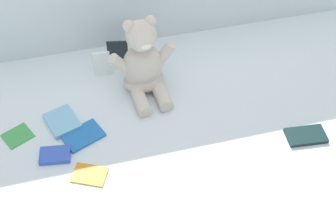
{
  "coord_description": "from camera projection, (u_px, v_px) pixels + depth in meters",
  "views": [
    {
      "loc": [
        -0.25,
        -1.04,
        1.17
      ],
      "look_at": [
        -0.01,
        -0.1,
        0.1
      ],
      "focal_mm": 46.8,
      "sensor_mm": 36.0,
      "label": 1
    }
  ],
  "objects": [
    {
      "name": "book_case_3",
      "position": [
        118.0,
        51.0,
        1.73
      ],
      "size": [
        0.08,
        0.03,
        0.09
      ],
      "primitive_type": "cube",
      "rotation": [
        -0.08,
        0.0,
        -0.2
      ],
      "color": "black",
      "rests_on": "ground_plane"
    },
    {
      "name": "book_case_6",
      "position": [
        90.0,
        174.0,
        1.39
      ],
      "size": [
        0.13,
        0.11,
        0.01
      ],
      "primitive_type": "cube",
      "rotation": [
        0.0,
        0.0,
        4.28
      ],
      "color": "orange",
      "rests_on": "ground_plane"
    },
    {
      "name": "teddy_bear",
      "position": [
        143.0,
        65.0,
        1.58
      ],
      "size": [
        0.25,
        0.23,
        0.3
      ],
      "rotation": [
        0.0,
        0.0,
        0.09
      ],
      "color": "beige",
      "rests_on": "ground_plane"
    },
    {
      "name": "book_case_1",
      "position": [
        83.0,
        136.0,
        1.49
      ],
      "size": [
        0.15,
        0.13,
        0.01
      ],
      "primitive_type": "cube",
      "rotation": [
        0.0,
        0.0,
        1.97
      ],
      "color": "#2267B6",
      "rests_on": "ground_plane"
    },
    {
      "name": "book_case_5",
      "position": [
        55.0,
        155.0,
        1.44
      ],
      "size": [
        0.11,
        0.08,
        0.02
      ],
      "primitive_type": "cube",
      "rotation": [
        0.0,
        0.0,
        1.43
      ],
      "color": "blue",
      "rests_on": "ground_plane"
    },
    {
      "name": "book_case_8",
      "position": [
        18.0,
        135.0,
        1.5
      ],
      "size": [
        0.12,
        0.11,
        0.01
      ],
      "primitive_type": "cube",
      "rotation": [
        0.0,
        0.0,
        5.17
      ],
      "color": "green",
      "rests_on": "ground_plane"
    },
    {
      "name": "book_case_0",
      "position": [
        306.0,
        136.0,
        1.49
      ],
      "size": [
        0.14,
        0.09,
        0.01
      ],
      "primitive_type": "cube",
      "rotation": [
        0.0,
        0.0,
        4.62
      ],
      "color": "black",
      "rests_on": "ground_plane"
    },
    {
      "name": "book_case_4",
      "position": [
        102.0,
        64.0,
        1.67
      ],
      "size": [
        0.07,
        0.01,
        0.11
      ],
      "primitive_type": "cube",
      "rotation": [
        -0.01,
        0.0,
        -0.09
      ],
      "color": "white",
      "rests_on": "ground_plane"
    },
    {
      "name": "ground_plane",
      "position": [
        165.0,
        110.0,
        1.58
      ],
      "size": [
        3.2,
        3.2,
        0.0
      ],
      "primitive_type": "plane",
      "color": "silver"
    },
    {
      "name": "book_case_2",
      "position": [
        62.0,
        121.0,
        1.53
      ],
      "size": [
        0.13,
        0.15,
        0.02
      ],
      "primitive_type": "cube",
      "rotation": [
        0.0,
        0.0,
        3.47
      ],
      "color": "#77B8DC",
      "rests_on": "ground_plane"
    }
  ]
}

